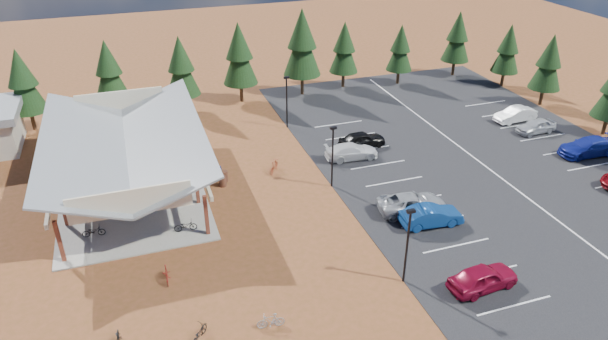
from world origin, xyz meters
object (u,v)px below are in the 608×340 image
at_px(lamp_post_1, 333,153).
at_px(car_0, 483,278).
at_px(bike_0, 94,231).
at_px(bike_16, 197,176).
at_px(bike_13, 271,321).
at_px(car_1, 431,216).
at_px(bike_4, 186,226).
at_px(bike_8, 118,339).
at_px(bike_7, 141,153).
at_px(car_9, 515,115).
at_px(car_2, 412,204).
at_px(car_3, 352,151).
at_px(car_8, 536,126).
at_px(lamp_post_0, 408,241).
at_px(lamp_post_2, 287,98).
at_px(bike_pavilion, 124,143).
at_px(bike_1, 108,210).
at_px(bike_3, 98,149).
at_px(bike_11, 167,274).
at_px(bike_14, 219,171).
at_px(bike_5, 174,188).
at_px(bike_15, 274,166).
at_px(bike_12, 199,334).
at_px(car_7, 588,147).
at_px(bike_2, 107,176).
at_px(bike_6, 170,173).
at_px(trash_bin_0, 224,176).
at_px(car_4, 362,139).
at_px(trash_bin_1, 222,181).

distance_m(lamp_post_1, car_0, 14.81).
relative_size(bike_0, bike_16, 0.82).
xyz_separation_m(bike_13, car_1, (13.27, 5.86, 0.30)).
bearing_deg(bike_4, bike_8, 158.26).
relative_size(bike_7, car_9, 0.35).
bearing_deg(car_2, lamp_post_1, 46.30).
distance_m(car_3, car_8, 18.69).
relative_size(lamp_post_0, bike_13, 3.31).
distance_m(lamp_post_2, car_3, 9.09).
distance_m(bike_pavilion, bike_7, 5.72).
xyz_separation_m(car_2, car_9, (17.71, 11.41, 0.01)).
relative_size(bike_1, bike_16, 0.81).
relative_size(bike_3, bike_11, 1.09).
relative_size(bike_4, bike_14, 0.87).
bearing_deg(bike_4, bike_3, 27.58).
xyz_separation_m(bike_4, bike_5, (-0.11, 5.35, 0.07)).
bearing_deg(car_0, bike_16, 32.25).
xyz_separation_m(bike_15, bike_16, (-6.27, 0.41, -0.05)).
bearing_deg(car_3, car_2, -170.44).
relative_size(bike_12, car_7, 0.30).
distance_m(lamp_post_2, bike_1, 20.16).
bearing_deg(bike_2, bike_6, -120.17).
bearing_deg(bike_5, bike_3, 25.11).
xyz_separation_m(bike_3, car_7, (40.65, -13.64, 0.18)).
distance_m(bike_5, bike_11, 10.26).
xyz_separation_m(trash_bin_0, car_7, (31.09, -5.62, 0.36)).
bearing_deg(bike_16, car_2, 74.82).
distance_m(bike_3, car_7, 42.88).
bearing_deg(lamp_post_0, bike_1, 142.02).
bearing_deg(bike_5, bike_14, -72.97).
height_order(lamp_post_0, bike_4, lamp_post_0).
bearing_deg(car_9, car_4, -92.40).
distance_m(bike_14, bike_16, 1.85).
bearing_deg(bike_2, bike_13, -172.80).
height_order(trash_bin_1, bike_14, bike_14).
height_order(bike_8, car_9, car_9).
distance_m(car_1, car_7, 19.28).
bearing_deg(car_8, bike_3, -104.86).
bearing_deg(bike_0, bike_1, -19.13).
distance_m(bike_3, car_3, 22.15).
bearing_deg(car_9, bike_3, -101.71).
relative_size(bike_8, bike_13, 0.99).
bearing_deg(bike_4, lamp_post_1, -71.81).
height_order(bike_7, car_8, car_8).
bearing_deg(bike_2, bike_5, -142.35).
distance_m(bike_3, bike_16, 10.55).
xyz_separation_m(lamp_post_1, bike_2, (-16.75, 6.40, -2.45)).
xyz_separation_m(trash_bin_1, bike_8, (-8.40, -14.59, -0.05)).
relative_size(trash_bin_0, bike_2, 0.56).
xyz_separation_m(trash_bin_1, bike_7, (-5.74, 6.76, 0.10)).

